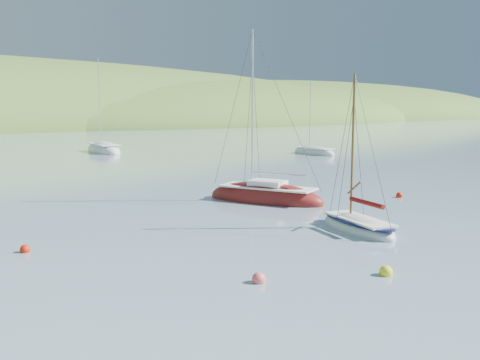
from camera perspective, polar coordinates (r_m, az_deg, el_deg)
ground at (r=21.20m, az=13.74°, el=-8.96°), size 700.00×700.00×0.00m
daysailer_white at (r=27.08m, az=12.47°, el=-4.83°), size 3.22×5.64×8.18m
sloop_red at (r=34.47m, az=2.72°, el=-1.92°), size 5.73×8.40×11.80m
distant_sloop_b at (r=74.32m, az=-14.33°, el=3.06°), size 4.45×9.95×13.73m
distant_sloop_d at (r=69.52m, az=7.88°, el=2.88°), size 2.70×7.14×10.09m
mooring_buoys at (r=24.05m, az=6.75°, el=-6.48°), size 24.47×11.52×0.49m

